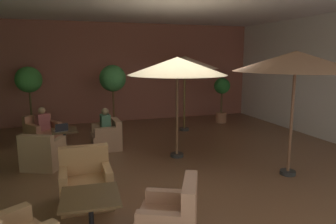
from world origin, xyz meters
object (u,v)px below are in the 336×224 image
object	(u,v)px
patron_by_window	(42,120)
iced_drink_cup	(58,128)
cafe_table_front_left	(65,136)
armchair_front_right_south	(171,221)
potted_tree_mid_left	(113,82)
patio_umbrella_center_beige	(296,62)
patio_umbrella_near_wall	(185,63)
patio_umbrella_tall_red	(177,66)
cafe_table_front_right	(91,204)
potted_tree_mid_right	(29,85)
armchair_front_left_east	(43,134)
potted_tree_left_corner	(222,93)
armchair_front_right_north	(86,184)
open_laptop	(61,129)
armchair_front_left_south	(43,155)
patron_blue_shirt	(105,123)
armchair_front_left_north	(107,138)

from	to	relation	value
patron_by_window	iced_drink_cup	size ratio (longest dim) A/B	5.69
cafe_table_front_left	iced_drink_cup	bearing A→B (deg)	165.88
armchair_front_right_south	potted_tree_mid_left	distance (m)	6.44
patio_umbrella_center_beige	armchair_front_right_south	bearing A→B (deg)	-153.73
patio_umbrella_near_wall	patio_umbrella_tall_red	bearing A→B (deg)	-114.81
cafe_table_front_right	potted_tree_mid_right	size ratio (longest dim) A/B	0.39
armchair_front_left_east	potted_tree_left_corner	xyz separation A→B (m)	(6.04, 1.18, 0.77)
armchair_front_right_north	open_laptop	world-z (taller)	armchair_front_right_north
patio_umbrella_near_wall	patron_by_window	size ratio (longest dim) A/B	3.85
armchair_front_right_north	open_laptop	size ratio (longest dim) A/B	2.50
armchair_front_left_south	patron_blue_shirt	world-z (taller)	patron_blue_shirt
potted_tree_mid_left	open_laptop	distance (m)	2.71
potted_tree_left_corner	patron_by_window	world-z (taller)	potted_tree_left_corner
cafe_table_front_right	potted_tree_left_corner	xyz separation A→B (m)	(5.13, 6.07, 0.60)
patio_umbrella_near_wall	armchair_front_right_south	bearing A→B (deg)	-112.71
armchair_front_left_north	armchair_front_left_east	xyz separation A→B (m)	(-1.64, 0.86, 0.01)
cafe_table_front_left	armchair_front_right_south	distance (m)	4.65
potted_tree_mid_right	patron_blue_shirt	world-z (taller)	potted_tree_mid_right
patio_umbrella_tall_red	patron_by_window	bearing A→B (deg)	147.49
armchair_front_left_east	potted_tree_mid_left	world-z (taller)	potted_tree_mid_left
cafe_table_front_right	patio_umbrella_center_beige	distance (m)	4.56
armchair_front_left_east	open_laptop	distance (m)	1.20
patio_umbrella_near_wall	patron_blue_shirt	size ratio (longest dim) A/B	3.53
cafe_table_front_left	potted_tree_mid_left	size ratio (longest dim) A/B	0.30
armchair_front_left_south	potted_tree_left_corner	bearing A→B (deg)	27.15
armchair_front_left_east	armchair_front_left_south	xyz separation A→B (m)	(0.12, -1.86, -0.01)
cafe_table_front_left	armchair_front_right_south	world-z (taller)	armchair_front_right_south
patron_by_window	iced_drink_cup	xyz separation A→B (m)	(0.42, -0.83, -0.07)
potted_tree_mid_left	open_laptop	xyz separation A→B (m)	(-1.57, -1.99, -0.96)
armchair_front_left_south	armchair_front_right_south	xyz separation A→B (m)	(1.75, -3.49, 0.00)
patio_umbrella_center_beige	iced_drink_cup	bearing A→B (deg)	146.64
armchair_front_right_south	patio_umbrella_center_beige	world-z (taller)	patio_umbrella_center_beige
potted_tree_mid_right	iced_drink_cup	world-z (taller)	potted_tree_mid_right
patron_by_window	cafe_table_front_right	bearing A→B (deg)	-79.62
patio_umbrella_center_beige	open_laptop	distance (m)	5.51
armchair_front_left_east	cafe_table_front_right	world-z (taller)	armchair_front_left_east
patio_umbrella_tall_red	patron_blue_shirt	size ratio (longest dim) A/B	3.51
armchair_front_right_north	armchair_front_right_south	size ratio (longest dim) A/B	0.90
armchair_front_left_east	potted_tree_mid_left	size ratio (longest dim) A/B	0.49
potted_tree_left_corner	patron_by_window	size ratio (longest dim) A/B	2.62
armchair_front_right_north	armchair_front_left_east	bearing A→B (deg)	103.36
patio_umbrella_near_wall	potted_tree_mid_right	world-z (taller)	patio_umbrella_near_wall
patio_umbrella_near_wall	iced_drink_cup	xyz separation A→B (m)	(-3.87, -1.31, -1.55)
open_laptop	armchair_front_left_north	bearing A→B (deg)	8.68
armchair_front_left_north	patio_umbrella_tall_red	distance (m)	2.69
patio_umbrella_tall_red	patron_by_window	size ratio (longest dim) A/B	3.83
cafe_table_front_left	patron_blue_shirt	size ratio (longest dim) A/B	0.96
armchair_front_right_south	potted_tree_mid_right	size ratio (longest dim) A/B	0.48
potted_tree_mid_left	armchair_front_left_east	bearing A→B (deg)	-155.40
armchair_front_left_north	armchair_front_left_south	xyz separation A→B (m)	(-1.51, -1.00, 0.00)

